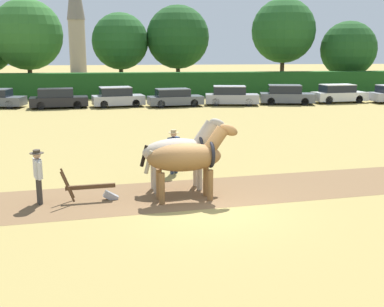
{
  "coord_description": "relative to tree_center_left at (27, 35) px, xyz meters",
  "views": [
    {
      "loc": [
        -2.16,
        -13.2,
        4.57
      ],
      "look_at": [
        -0.18,
        2.41,
        1.1
      ],
      "focal_mm": 45.0,
      "sensor_mm": 36.0,
      "label": 1
    }
  ],
  "objects": [
    {
      "name": "tree_center_left",
      "position": [
        0.0,
        0.0,
        0.0
      ],
      "size": [
        6.85,
        6.85,
        9.24
      ],
      "color": "#423323",
      "rests_on": "ground"
    },
    {
      "name": "parked_car_center_left",
      "position": [
        8.79,
        -11.35,
        -5.07
      ],
      "size": [
        4.28,
        2.56,
        1.56
      ],
      "rotation": [
        0.0,
        0.0,
        0.19
      ],
      "color": "#A8A8B2",
      "rests_on": "ground"
    },
    {
      "name": "draft_horse_lead_left",
      "position": [
        11.53,
        -35.77,
        -4.47
      ],
      "size": [
        2.97,
        1.16,
        2.39
      ],
      "rotation": [
        0.0,
        0.0,
        0.12
      ],
      "color": "brown",
      "rests_on": "ground"
    },
    {
      "name": "farmer_beside_team",
      "position": [
        11.37,
        -32.57,
        -4.86
      ],
      "size": [
        0.51,
        0.46,
        1.64
      ],
      "rotation": [
        0.0,
        0.0,
        -0.86
      ],
      "color": "#28334C",
      "rests_on": "ground"
    },
    {
      "name": "parked_car_right",
      "position": [
        22.58,
        -11.37,
        -5.06
      ],
      "size": [
        4.64,
        2.62,
        1.58
      ],
      "rotation": [
        0.0,
        0.0,
        -0.21
      ],
      "color": "#565B66",
      "rests_on": "ground"
    },
    {
      "name": "parked_car_center_right",
      "position": [
        17.91,
        -11.5,
        -5.07
      ],
      "size": [
        4.47,
        2.33,
        1.56
      ],
      "rotation": [
        0.0,
        0.0,
        -0.15
      ],
      "color": "#9E9EA8",
      "rests_on": "ground"
    },
    {
      "name": "church_spire",
      "position": [
        0.59,
        40.15,
        5.08
      ],
      "size": [
        3.2,
        3.2,
        20.81
      ],
      "color": "gray",
      "rests_on": "ground"
    },
    {
      "name": "tree_center_right",
      "position": [
        14.9,
        1.72,
        -0.17
      ],
      "size": [
        6.57,
        6.57,
        8.94
      ],
      "color": "#423323",
      "rests_on": "ground"
    },
    {
      "name": "tree_far_right",
      "position": [
        32.58,
        -0.84,
        -1.41
      ],
      "size": [
        5.79,
        5.79,
        7.31
      ],
      "color": "brown",
      "rests_on": "ground"
    },
    {
      "name": "farmer_at_plow",
      "position": [
        7.06,
        -35.58,
        -4.86
      ],
      "size": [
        0.41,
        0.62,
        1.65
      ],
      "rotation": [
        0.0,
        0.0,
        0.33
      ],
      "color": "#38332D",
      "rests_on": "ground"
    },
    {
      "name": "ground_plane",
      "position": [
        12.02,
        -36.61,
        -5.81
      ],
      "size": [
        240.0,
        240.0,
        0.0
      ],
      "primitive_type": "plane",
      "color": "#998447"
    },
    {
      "name": "draft_horse_lead_right",
      "position": [
        11.4,
        -34.6,
        -4.52
      ],
      "size": [
        2.94,
        1.16,
        2.39
      ],
      "rotation": [
        0.0,
        0.0,
        0.12
      ],
      "color": "#B2A38E",
      "rests_on": "ground"
    },
    {
      "name": "hedgerow",
      "position": [
        12.02,
        -4.45,
        -4.66
      ],
      "size": [
        58.67,
        1.69,
        2.31
      ],
      "primitive_type": "cube",
      "color": "#194719",
      "rests_on": "ground"
    },
    {
      "name": "tree_right",
      "position": [
        25.98,
        0.7,
        0.5
      ],
      "size": [
        6.71,
        6.71,
        9.67
      ],
      "color": "#423323",
      "rests_on": "ground"
    },
    {
      "name": "parked_car_center",
      "position": [
        13.29,
        -11.77,
        -5.13
      ],
      "size": [
        4.5,
        2.34,
        1.41
      ],
      "rotation": [
        0.0,
        0.0,
        0.15
      ],
      "color": "#565B66",
      "rests_on": "ground"
    },
    {
      "name": "parked_car_left",
      "position": [
        4.27,
        -11.7,
        -5.09
      ],
      "size": [
        4.52,
        2.28,
        1.51
      ],
      "rotation": [
        0.0,
        0.0,
        0.12
      ],
      "color": "black",
      "rests_on": "ground"
    },
    {
      "name": "plowed_furrow_strip",
      "position": [
        6.41,
        -35.78,
        -5.81
      ],
      "size": [
        33.26,
        7.08,
        0.01
      ],
      "primitive_type": "cube",
      "rotation": [
        0.0,
        0.0,
        0.12
      ],
      "color": "brown",
      "rests_on": "ground"
    },
    {
      "name": "parked_car_far_right",
      "position": [
        27.35,
        -10.85,
        -5.06
      ],
      "size": [
        4.63,
        2.18,
        1.55
      ],
      "rotation": [
        0.0,
        0.0,
        0.1
      ],
      "color": "silver",
      "rests_on": "ground"
    },
    {
      "name": "tree_center",
      "position": [
        8.91,
        1.71,
        -0.6
      ],
      "size": [
        5.82,
        5.82,
        8.14
      ],
      "color": "#423323",
      "rests_on": "ground"
    },
    {
      "name": "plow",
      "position": [
        8.7,
        -35.51,
        -5.49
      ],
      "size": [
        1.74,
        0.53,
        1.13
      ],
      "rotation": [
        0.0,
        0.0,
        0.12
      ],
      "color": "#4C331E",
      "rests_on": "ground"
    }
  ]
}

